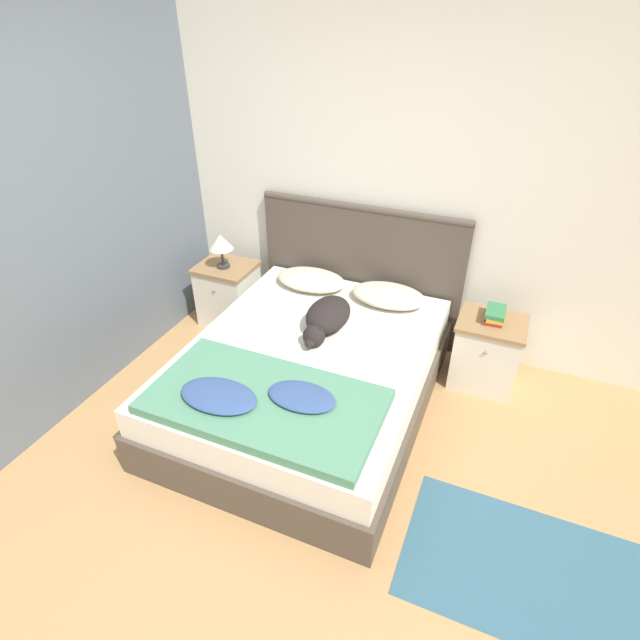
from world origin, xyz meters
name	(u,v)px	position (x,y,z in m)	size (l,w,h in m)	color
ground_plane	(254,525)	(0.00, 0.00, 0.00)	(16.00, 16.00, 0.00)	tan
wall_back	(383,185)	(0.00, 2.13, 1.27)	(9.00, 0.06, 2.55)	silver
wall_side_left	(104,201)	(-1.65, 1.05, 1.27)	(0.06, 3.10, 2.55)	slate
bed	(309,377)	(-0.12, 1.02, 0.24)	(1.59, 2.02, 0.49)	#4C4238
headboard	(360,269)	(-0.12, 2.06, 0.59)	(1.67, 0.06, 1.13)	#4C4238
nightstand_left	(228,293)	(-1.22, 1.76, 0.27)	(0.47, 0.42, 0.54)	silver
nightstand_right	(486,352)	(0.97, 1.76, 0.27)	(0.47, 0.42, 0.54)	silver
pillow_left	(311,280)	(-0.44, 1.80, 0.55)	(0.57, 0.36, 0.12)	beige
pillow_right	(389,295)	(0.20, 1.80, 0.55)	(0.57, 0.36, 0.12)	beige
quilt	(263,400)	(-0.13, 0.41, 0.53)	(1.33, 0.71, 0.11)	#4C8466
dog	(327,317)	(-0.10, 1.29, 0.58)	(0.29, 0.64, 0.19)	black
book_stack	(495,315)	(0.98, 1.77, 0.58)	(0.15, 0.22, 0.08)	#AD2D28
table_lamp	(221,243)	(-1.22, 1.73, 0.76)	(0.20, 0.20, 0.29)	#2D2D33
rug	(529,571)	(1.42, 0.31, 0.00)	(1.26, 0.78, 0.00)	#335B70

